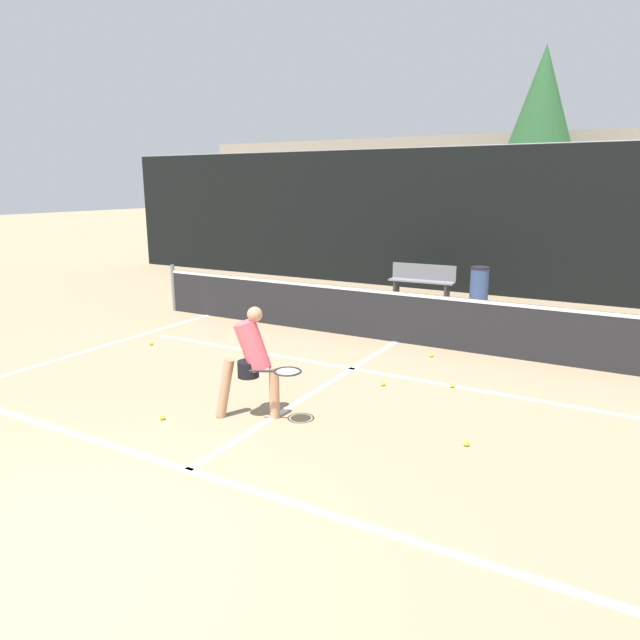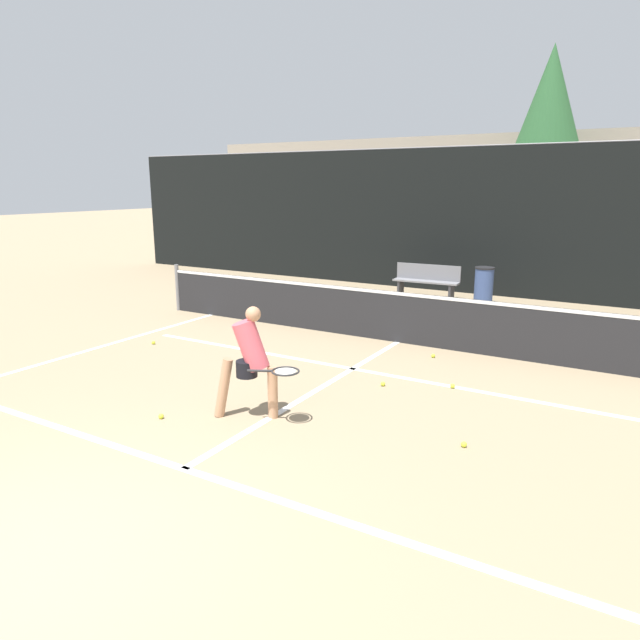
% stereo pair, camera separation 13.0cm
% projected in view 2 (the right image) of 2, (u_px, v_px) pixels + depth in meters
% --- Properties ---
extents(ground_plane, '(100.00, 100.00, 0.00)m').
position_uv_depth(ground_plane, '(24.00, 564.00, 4.41)').
color(ground_plane, '#937F60').
extents(court_baseline_near, '(11.00, 0.10, 0.01)m').
position_uv_depth(court_baseline_near, '(184.00, 469.00, 5.88)').
color(court_baseline_near, white).
rests_on(court_baseline_near, ground).
extents(court_service_line, '(8.25, 0.10, 0.01)m').
position_uv_depth(court_service_line, '(353.00, 369.00, 9.07)').
color(court_service_line, white).
rests_on(court_service_line, ground).
extents(court_center_mark, '(0.10, 5.63, 0.01)m').
position_uv_depth(court_center_mark, '(321.00, 387.00, 8.24)').
color(court_center_mark, white).
rests_on(court_center_mark, ground).
extents(court_sideline_left, '(0.10, 6.63, 0.01)m').
position_uv_depth(court_sideline_left, '(109.00, 344.00, 10.46)').
color(court_sideline_left, white).
rests_on(court_sideline_left, ground).
extents(net, '(11.09, 0.09, 1.07)m').
position_uv_depth(net, '(398.00, 315.00, 10.48)').
color(net, slate).
rests_on(net, ground).
extents(fence_back, '(24.00, 0.06, 3.84)m').
position_uv_depth(fence_back, '(483.00, 222.00, 14.82)').
color(fence_back, black).
rests_on(fence_back, ground).
extents(player_practicing, '(1.20, 0.52, 1.43)m').
position_uv_depth(player_practicing, '(250.00, 358.00, 7.01)').
color(player_practicing, tan).
rests_on(player_practicing, ground).
extents(tennis_ball_scattered_0, '(0.07, 0.07, 0.07)m').
position_uv_depth(tennis_ball_scattered_0, '(464.00, 444.00, 6.36)').
color(tennis_ball_scattered_0, '#D1E033').
rests_on(tennis_ball_scattered_0, ground).
extents(tennis_ball_scattered_1, '(0.07, 0.07, 0.07)m').
position_uv_depth(tennis_ball_scattered_1, '(153.00, 343.00, 10.45)').
color(tennis_ball_scattered_1, '#D1E033').
rests_on(tennis_ball_scattered_1, ground).
extents(tennis_ball_scattered_2, '(0.07, 0.07, 0.07)m').
position_uv_depth(tennis_ball_scattered_2, '(453.00, 386.00, 8.20)').
color(tennis_ball_scattered_2, '#D1E033').
rests_on(tennis_ball_scattered_2, ground).
extents(tennis_ball_scattered_3, '(0.07, 0.07, 0.07)m').
position_uv_depth(tennis_ball_scattered_3, '(433.00, 356.00, 9.65)').
color(tennis_ball_scattered_3, '#D1E033').
rests_on(tennis_ball_scattered_3, ground).
extents(tennis_ball_scattered_4, '(0.07, 0.07, 0.07)m').
position_uv_depth(tennis_ball_scattered_4, '(161.00, 416.00, 7.13)').
color(tennis_ball_scattered_4, '#D1E033').
rests_on(tennis_ball_scattered_4, ground).
extents(tennis_ball_scattered_5, '(0.07, 0.07, 0.07)m').
position_uv_depth(tennis_ball_scattered_5, '(383.00, 384.00, 8.29)').
color(tennis_ball_scattered_5, '#D1E033').
rests_on(tennis_ball_scattered_5, ground).
extents(courtside_bench, '(1.70, 0.46, 0.86)m').
position_uv_depth(courtside_bench, '(427.00, 280.00, 14.62)').
color(courtside_bench, slate).
rests_on(courtside_bench, ground).
extents(trash_bin, '(0.47, 0.47, 0.91)m').
position_uv_depth(trash_bin, '(484.00, 286.00, 13.86)').
color(trash_bin, '#384C7F').
rests_on(trash_bin, ground).
extents(parked_car, '(1.83, 4.38, 1.44)m').
position_uv_depth(parked_car, '(569.00, 265.00, 16.40)').
color(parked_car, silver).
rests_on(parked_car, ground).
extents(tree_west, '(3.04, 3.04, 8.10)m').
position_uv_depth(tree_west, '(550.00, 109.00, 22.13)').
color(tree_west, brown).
rests_on(tree_west, ground).
extents(building_far, '(36.00, 2.40, 5.08)m').
position_uv_depth(building_far, '(561.00, 192.00, 25.52)').
color(building_far, gray).
rests_on(building_far, ground).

